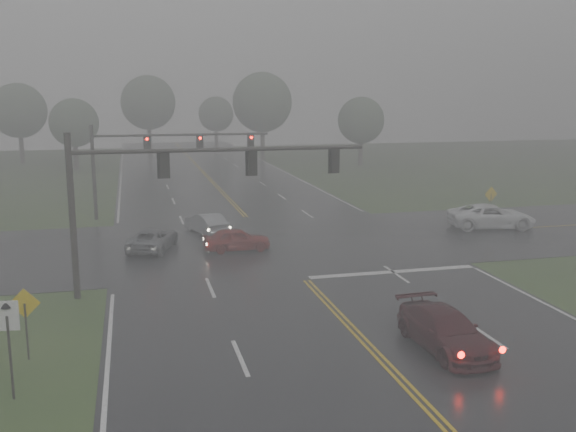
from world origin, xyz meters
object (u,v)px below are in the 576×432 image
object	(u,v)px
sedan_red	(237,251)
signal_gantry_near	(168,180)
pickup_white	(491,228)
signal_gantry_far	(150,152)
car_grey	(153,250)
sedan_silver	(206,234)
sedan_maroon	(444,349)

from	to	relation	value
sedan_red	signal_gantry_near	distance (m)	9.18
sedan_red	signal_gantry_near	world-z (taller)	signal_gantry_near
sedan_red	pickup_white	xyz separation A→B (m)	(16.96, 2.00, 0.00)
sedan_red	signal_gantry_far	bearing A→B (deg)	20.11
car_grey	signal_gantry_near	distance (m)	9.37
sedan_silver	signal_gantry_near	size ratio (longest dim) A/B	0.30
sedan_silver	signal_gantry_far	world-z (taller)	signal_gantry_far
sedan_silver	pickup_white	size ratio (longest dim) A/B	0.71
sedan_red	signal_gantry_far	xyz separation A→B (m)	(-4.18, 11.12, 4.59)
sedan_red	pickup_white	size ratio (longest dim) A/B	0.67
sedan_silver	signal_gantry_near	xyz separation A→B (m)	(-2.89, -11.41, 4.96)
sedan_silver	pickup_white	world-z (taller)	pickup_white
sedan_red	pickup_white	world-z (taller)	pickup_white
sedan_silver	signal_gantry_far	bearing A→B (deg)	-82.30
pickup_white	signal_gantry_far	xyz separation A→B (m)	(-21.14, 9.12, 4.59)
signal_gantry_far	sedan_maroon	bearing A→B (deg)	-71.67
sedan_red	sedan_silver	bearing A→B (deg)	12.76
sedan_silver	signal_gantry_near	distance (m)	12.77
sedan_red	car_grey	world-z (taller)	sedan_red
sedan_red	sedan_maroon	bearing A→B (deg)	-163.81
signal_gantry_far	sedan_silver	bearing A→B (deg)	-64.22
pickup_white	signal_gantry_near	world-z (taller)	signal_gantry_near
sedan_maroon	pickup_white	world-z (taller)	pickup_white
car_grey	signal_gantry_near	xyz separation A→B (m)	(0.49, -7.93, 4.96)
sedan_maroon	sedan_red	xyz separation A→B (m)	(-4.63, 15.47, 0.00)
sedan_maroon	signal_gantry_near	world-z (taller)	signal_gantry_near
sedan_maroon	signal_gantry_near	size ratio (longest dim) A/B	0.36
sedan_silver	pickup_white	bearing A→B (deg)	153.07
sedan_red	car_grey	size ratio (longest dim) A/B	0.85
signal_gantry_far	sedan_red	bearing A→B (deg)	-69.41
sedan_silver	pickup_white	distance (m)	18.31
car_grey	sedan_silver	bearing A→B (deg)	-115.25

